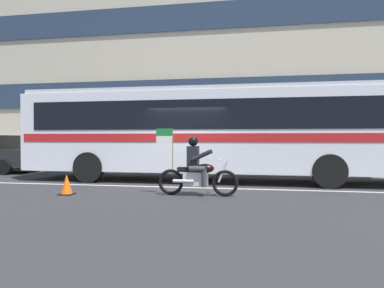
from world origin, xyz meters
TOP-DOWN VIEW (x-y plane):
  - ground_plane at (0.00, 0.00)m, footprint 60.00×60.00m
  - sidewalk_curb at (0.00, 5.10)m, footprint 28.00×3.80m
  - lane_center_stripe at (0.00, -0.60)m, footprint 26.60×0.14m
  - office_building_facade at (0.00, 7.39)m, footprint 28.00×0.89m
  - transit_bus at (0.76, 1.19)m, footprint 13.36×2.66m
  - motorcycle_with_rider at (0.72, -2.05)m, footprint 2.20×0.64m
  - traffic_cone at (-2.74, -2.52)m, footprint 0.36×0.36m

SIDE VIEW (x-z plane):
  - ground_plane at x=0.00m, z-range 0.00..0.00m
  - lane_center_stripe at x=0.00m, z-range 0.00..0.01m
  - sidewalk_curb at x=0.00m, z-range 0.00..0.15m
  - traffic_cone at x=-2.74m, z-range -0.02..0.53m
  - motorcycle_with_rider at x=0.72m, z-range -0.22..1.55m
  - transit_bus at x=0.76m, z-range 0.27..3.49m
  - office_building_facade at x=0.00m, z-range 0.01..11.16m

